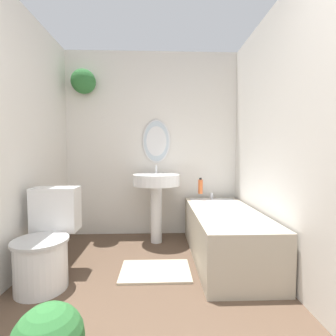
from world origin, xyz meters
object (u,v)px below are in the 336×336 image
pedestal_sink (156,188)px  bathtub (225,233)px  shampoo_bottle (200,186)px  toilet (47,244)px

pedestal_sink → bathtub: size_ratio=0.63×
bathtub → shampoo_bottle: shampoo_bottle is taller
toilet → shampoo_bottle: bearing=34.9°
toilet → bathtub: bearing=15.0°
toilet → shampoo_bottle: toilet is taller
toilet → pedestal_sink: 1.32m
pedestal_sink → bathtub: (0.71, -0.47, -0.40)m
bathtub → shampoo_bottle: size_ratio=7.41×
shampoo_bottle → toilet: bearing=-145.1°
pedestal_sink → bathtub: bearing=-33.6°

